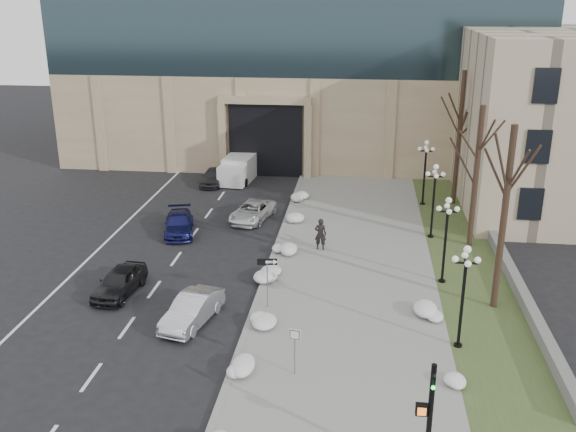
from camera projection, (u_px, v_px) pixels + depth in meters
name	position (u px, v px, depth m)	size (l,w,h in m)	color
ground	(243.00, 421.00, 22.94)	(160.00, 160.00, 0.00)	black
sidewalk	(351.00, 266.00, 35.64)	(9.00, 40.00, 0.12)	gray
curb	(271.00, 262.00, 36.14)	(0.30, 40.00, 0.14)	gray
grass_strip	(470.00, 272.00, 34.92)	(4.00, 40.00, 0.10)	#3E4C26
stone_wall	(502.00, 255.00, 36.47)	(0.50, 30.00, 0.70)	slate
car_a	(119.00, 281.00, 32.34)	(1.62, 4.02, 1.37)	black
car_b	(192.00, 310.00, 29.50)	(1.44, 4.12, 1.36)	#B7B8BF
car_c	(179.00, 224.00, 40.47)	(1.77, 4.34, 1.26)	#161850
car_d	(252.00, 211.00, 42.80)	(2.04, 4.42, 1.23)	silver
car_e	(213.00, 177.00, 50.58)	(1.55, 3.85, 1.31)	#2D2D32
pedestrian	(320.00, 234.00, 37.52)	(0.70, 0.46, 1.92)	black
box_truck	(241.00, 167.00, 52.12)	(2.69, 6.32, 1.95)	silver
one_way_sign	(271.00, 268.00, 30.27)	(1.00, 0.29, 2.65)	slate
keep_sign	(295.00, 342.00, 25.10)	(0.45, 0.12, 2.11)	slate
traffic_signal	(428.00, 425.00, 19.48)	(0.71, 0.95, 4.22)	black
snow_clump_b	(235.00, 374.00, 25.24)	(1.10, 1.60, 0.36)	white
snow_clump_c	(260.00, 319.00, 29.46)	(1.10, 1.60, 0.36)	white
snow_clump_d	(270.00, 274.00, 34.06)	(1.10, 1.60, 0.36)	white
snow_clump_e	(284.00, 250.00, 37.32)	(1.10, 1.60, 0.36)	white
snow_clump_f	(294.00, 219.00, 42.26)	(1.10, 1.60, 0.36)	white
snow_clump_g	(302.00, 197.00, 46.77)	(1.10, 1.60, 0.36)	white
snow_clump_h	(447.00, 373.00, 25.27)	(1.10, 1.60, 0.36)	white
snow_clump_i	(431.00, 313.00, 30.00)	(1.10, 1.60, 0.36)	white
lamppost_a	(464.00, 283.00, 26.61)	(1.18, 1.18, 4.76)	black
lamppost_b	(446.00, 229.00, 32.69)	(1.18, 1.18, 4.76)	black
lamppost_c	(434.00, 191.00, 38.78)	(1.18, 1.18, 4.76)	black
lamppost_d	(425.00, 164.00, 44.86)	(1.18, 1.18, 4.76)	black
tree_near	(507.00, 193.00, 29.19)	(3.20, 3.20, 9.00)	black
tree_mid	(478.00, 157.00, 36.79)	(3.20, 3.20, 8.50)	black
tree_far	(460.00, 120.00, 44.06)	(3.20, 3.20, 9.50)	black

